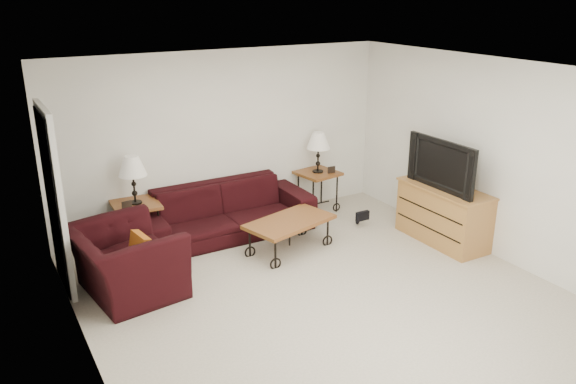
% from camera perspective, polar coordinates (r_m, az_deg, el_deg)
% --- Properties ---
extents(ground, '(5.00, 5.00, 0.00)m').
position_cam_1_polar(ground, '(6.66, 3.05, -9.91)').
color(ground, beige).
rests_on(ground, ground).
extents(wall_back, '(5.00, 0.02, 2.50)m').
position_cam_1_polar(wall_back, '(8.26, -6.27, 5.26)').
color(wall_back, white).
rests_on(wall_back, ground).
extents(wall_front, '(5.00, 0.02, 2.50)m').
position_cam_1_polar(wall_front, '(4.44, 21.32, -8.95)').
color(wall_front, white).
rests_on(wall_front, ground).
extents(wall_left, '(0.02, 5.00, 2.50)m').
position_cam_1_polar(wall_left, '(5.29, -20.15, -4.15)').
color(wall_left, white).
rests_on(wall_left, ground).
extents(wall_right, '(0.02, 5.00, 2.50)m').
position_cam_1_polar(wall_right, '(7.74, 19.00, 3.33)').
color(wall_right, white).
rests_on(wall_right, ground).
extents(ceiling, '(5.00, 5.00, 0.00)m').
position_cam_1_polar(ceiling, '(5.85, 3.50, 11.95)').
color(ceiling, white).
rests_on(ceiling, wall_back).
extents(doorway, '(0.08, 0.94, 2.04)m').
position_cam_1_polar(doorway, '(6.91, -22.24, -0.97)').
color(doorway, black).
rests_on(doorway, ground).
extents(sofa, '(2.44, 0.95, 0.71)m').
position_cam_1_polar(sofa, '(8.02, -6.22, -1.90)').
color(sofa, black).
rests_on(sofa, ground).
extents(side_table_left, '(0.61, 0.61, 0.64)m').
position_cam_1_polar(side_table_left, '(7.84, -14.69, -3.26)').
color(side_table_left, brown).
rests_on(side_table_left, ground).
extents(side_table_right, '(0.65, 0.65, 0.62)m').
position_cam_1_polar(side_table_right, '(8.91, 2.94, 0.10)').
color(side_table_right, brown).
rests_on(side_table_right, ground).
extents(lamp_left, '(0.38, 0.38, 0.64)m').
position_cam_1_polar(lamp_left, '(7.62, -15.09, 1.16)').
color(lamp_left, black).
rests_on(lamp_left, side_table_left).
extents(lamp_right, '(0.40, 0.40, 0.62)m').
position_cam_1_polar(lamp_right, '(8.72, 3.01, 3.95)').
color(lamp_right, black).
rests_on(lamp_right, side_table_right).
extents(photo_frame_left, '(0.13, 0.03, 0.11)m').
position_cam_1_polar(photo_frame_left, '(7.54, -15.71, -1.25)').
color(photo_frame_left, black).
rests_on(photo_frame_left, side_table_left).
extents(photo_frame_right, '(0.12, 0.02, 0.10)m').
position_cam_1_polar(photo_frame_right, '(8.75, 4.34, 2.21)').
color(photo_frame_right, black).
rests_on(photo_frame_right, side_table_right).
extents(coffee_table, '(1.28, 0.90, 0.43)m').
position_cam_1_polar(coffee_table, '(7.55, 0.16, -4.32)').
color(coffee_table, brown).
rests_on(coffee_table, ground).
extents(armchair, '(1.20, 1.33, 0.78)m').
position_cam_1_polar(armchair, '(6.72, -15.81, -6.61)').
color(armchair, black).
rests_on(armchair, ground).
extents(throw_pillow, '(0.14, 0.36, 0.35)m').
position_cam_1_polar(throw_pillow, '(6.66, -14.55, -5.53)').
color(throw_pillow, '#B86817').
rests_on(throw_pillow, armchair).
extents(tv_stand, '(0.54, 1.29, 0.78)m').
position_cam_1_polar(tv_stand, '(8.05, 15.15, -2.17)').
color(tv_stand, '#AB6F3F').
rests_on(tv_stand, ground).
extents(television, '(0.15, 1.16, 0.67)m').
position_cam_1_polar(television, '(7.80, 15.51, 2.73)').
color(television, black).
rests_on(television, tv_stand).
extents(backpack, '(0.39, 0.34, 0.42)m').
position_cam_1_polar(backpack, '(8.44, 6.95, -1.88)').
color(backpack, black).
rests_on(backpack, ground).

